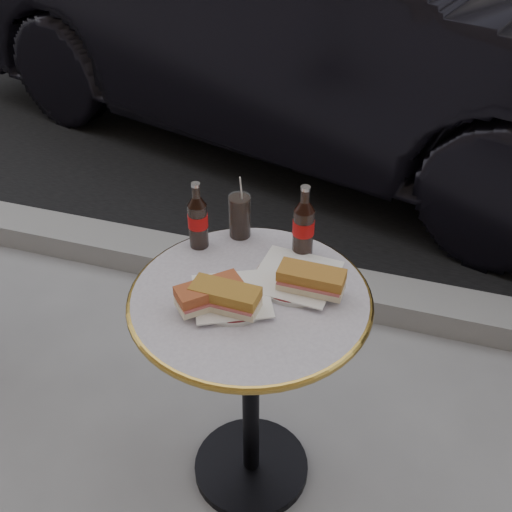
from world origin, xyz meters
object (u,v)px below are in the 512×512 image
(bistro_table, at_px, (251,393))
(plate_left, at_px, (232,298))
(parked_car, at_px, (317,11))
(cola_bottle_left, at_px, (198,215))
(plate_right, at_px, (296,278))
(cola_glass, at_px, (240,216))
(cola_bottle_right, at_px, (304,221))

(bistro_table, height_order, plate_left, plate_left)
(parked_car, bearing_deg, bistro_table, -154.93)
(cola_bottle_left, bearing_deg, plate_right, -13.21)
(bistro_table, height_order, cola_glass, cola_glass)
(cola_bottle_left, bearing_deg, plate_left, -49.74)
(cola_bottle_left, bearing_deg, cola_glass, 41.22)
(bistro_table, bearing_deg, plate_right, 44.70)
(cola_bottle_left, height_order, cola_bottle_right, cola_bottle_right)
(bistro_table, relative_size, cola_bottle_right, 3.45)
(bistro_table, relative_size, parked_car, 0.16)
(cola_bottle_left, distance_m, cola_glass, 0.13)
(bistro_table, relative_size, plate_left, 3.70)
(plate_left, distance_m, parked_car, 2.44)
(cola_glass, bearing_deg, cola_bottle_left, -138.78)
(bistro_table, distance_m, cola_bottle_left, 0.53)
(plate_right, height_order, cola_glass, cola_glass)
(plate_right, distance_m, cola_bottle_right, 0.15)
(plate_right, bearing_deg, parked_car, 101.83)
(cola_bottle_left, height_order, parked_car, parked_car)
(cola_bottle_right, bearing_deg, parked_car, 102.14)
(plate_right, height_order, parked_car, parked_car)
(plate_left, xyz_separation_m, cola_glass, (-0.07, 0.27, 0.06))
(plate_left, distance_m, cola_glass, 0.29)
(plate_right, distance_m, parked_car, 2.34)
(cola_bottle_right, relative_size, parked_car, 0.05)
(cola_bottle_right, bearing_deg, plate_right, -84.08)
(plate_right, bearing_deg, cola_bottle_left, 166.79)
(plate_left, xyz_separation_m, plate_right, (0.13, 0.12, 0.00))
(cola_bottle_left, relative_size, cola_glass, 1.55)
(parked_car, bearing_deg, cola_glass, -156.75)
(cola_bottle_left, bearing_deg, bistro_table, -38.89)
(plate_right, relative_size, cola_bottle_left, 1.08)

